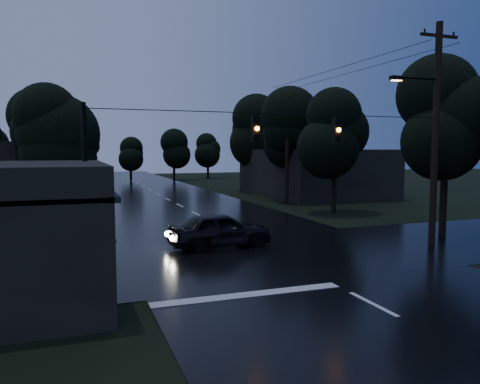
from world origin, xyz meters
TOP-DOWN VIEW (x-y plane):
  - main_road at (0.00, 30.00)m, footprint 12.00×120.00m
  - cross_street at (0.00, 12.00)m, footprint 60.00×9.00m
  - building_far_right at (14.00, 34.00)m, footprint 10.00×14.00m
  - utility_pole_main at (7.41, 11.00)m, footprint 3.50×0.30m
  - utility_pole_far at (8.30, 28.00)m, footprint 2.00×0.30m
  - anchor_pole_left at (-7.50, 11.00)m, footprint 0.18×0.18m
  - span_signals at (0.56, 10.99)m, footprint 15.00×0.37m
  - tree_corner_near at (10.00, 13.00)m, footprint 4.48×4.48m
  - tree_left_a at (-9.00, 22.00)m, footprint 3.92×3.92m
  - tree_left_b at (-9.60, 30.00)m, footprint 4.20×4.20m
  - tree_left_c at (-10.20, 40.00)m, footprint 4.48×4.48m
  - tree_right_a at (9.00, 22.00)m, footprint 4.20×4.20m
  - tree_right_b at (9.60, 30.00)m, footprint 4.48×4.48m
  - tree_right_c at (10.20, 40.00)m, footprint 4.76×4.76m
  - car at (-1.71, 14.01)m, footprint 4.78×2.23m

SIDE VIEW (x-z plane):
  - main_road at x=0.00m, z-range -0.01..0.01m
  - cross_street at x=0.00m, z-range -0.01..0.01m
  - car at x=-1.71m, z-range 0.00..1.58m
  - building_far_right at x=14.00m, z-range 0.00..4.40m
  - anchor_pole_left at x=-7.50m, z-range 0.00..6.00m
  - utility_pole_far at x=8.30m, z-range 0.13..7.63m
  - tree_left_a at x=-9.00m, z-range 1.11..9.37m
  - span_signals at x=0.56m, z-range 4.69..5.80m
  - utility_pole_main at x=7.41m, z-range 0.26..10.26m
  - tree_left_b at x=-9.60m, z-range 1.19..10.04m
  - tree_right_a at x=9.00m, z-range 1.19..10.04m
  - tree_corner_near at x=10.00m, z-range 1.27..10.71m
  - tree_left_c at x=-10.20m, z-range 1.27..10.71m
  - tree_right_b at x=9.60m, z-range 1.27..10.71m
  - tree_right_c at x=10.20m, z-range 1.35..11.38m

